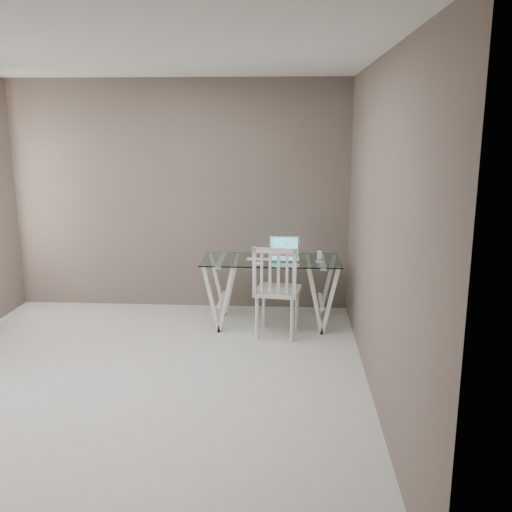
{
  "coord_description": "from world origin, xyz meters",
  "views": [
    {
      "loc": [
        1.31,
        -4.41,
        2.18
      ],
      "look_at": [
        0.96,
        1.32,
        0.85
      ],
      "focal_mm": 40.0,
      "sensor_mm": 36.0,
      "label": 1
    }
  ],
  "objects": [
    {
      "name": "mouse",
      "position": [
        0.98,
        1.33,
        0.77
      ],
      "size": [
        0.12,
        0.07,
        0.04
      ],
      "primitive_type": "ellipsoid",
      "color": "white",
      "rests_on": "desk"
    },
    {
      "name": "chair",
      "position": [
        1.18,
        1.23,
        0.54
      ],
      "size": [
        0.51,
        0.51,
        0.99
      ],
      "rotation": [
        0.0,
        0.0,
        -0.14
      ],
      "color": "silver",
      "rests_on": "ground"
    },
    {
      "name": "desk",
      "position": [
        1.11,
        1.62,
        0.38
      ],
      "size": [
        1.5,
        0.7,
        0.75
      ],
      "color": "silver",
      "rests_on": "ground"
    },
    {
      "name": "laptop",
      "position": [
        1.25,
        1.68,
        0.8
      ],
      "size": [
        0.33,
        0.3,
        0.23
      ],
      "color": "silver",
      "rests_on": "desk"
    },
    {
      "name": "keyboard",
      "position": [
        0.98,
        1.59,
        0.75
      ],
      "size": [
        0.3,
        0.13,
        0.01
      ],
      "primitive_type": "cube",
      "color": "silver",
      "rests_on": "desk"
    },
    {
      "name": "phone_dock",
      "position": [
        1.63,
        1.55,
        0.78
      ],
      "size": [
        0.07,
        0.07,
        0.13
      ],
      "color": "white",
      "rests_on": "desk"
    },
    {
      "name": "room",
      "position": [
        -0.06,
        0.02,
        1.72
      ],
      "size": [
        4.5,
        4.52,
        2.71
      ],
      "color": "beige",
      "rests_on": "ground"
    }
  ]
}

